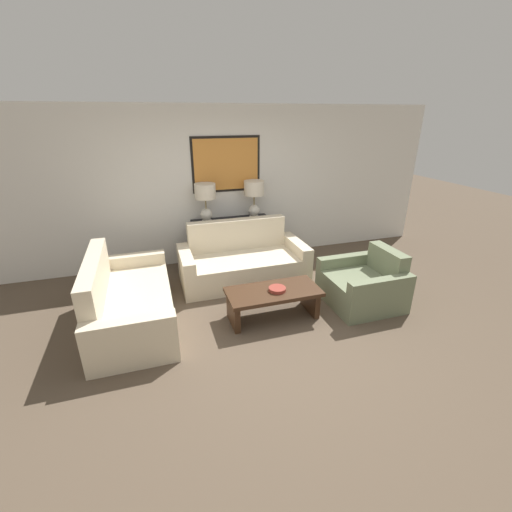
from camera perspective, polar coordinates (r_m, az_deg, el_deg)
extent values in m
plane|color=brown|center=(4.36, 3.41, -12.33)|extent=(20.00, 20.00, 0.00)
cube|color=silver|center=(6.12, -4.97, 11.55)|extent=(7.85, 0.10, 2.65)
cube|color=black|center=(6.00, -4.97, 14.97)|extent=(1.18, 0.01, 0.92)
cube|color=orange|center=(6.00, -4.95, 14.96)|extent=(1.10, 0.02, 0.84)
cube|color=black|center=(6.11, -4.09, 2.52)|extent=(1.36, 0.39, 0.80)
cylinder|color=silver|center=(5.90, -8.20, 5.82)|extent=(0.17, 0.17, 0.02)
sphere|color=silver|center=(5.87, -8.27, 6.87)|extent=(0.20, 0.20, 0.20)
cylinder|color=#8C7A51|center=(5.82, -8.37, 8.64)|extent=(0.02, 0.02, 0.17)
cylinder|color=beige|center=(5.77, -8.49, 10.66)|extent=(0.35, 0.35, 0.24)
cylinder|color=silver|center=(6.09, -0.31, 6.58)|extent=(0.17, 0.17, 0.02)
sphere|color=silver|center=(6.06, -0.32, 7.60)|extent=(0.20, 0.20, 0.20)
cylinder|color=#8C7A51|center=(6.01, -0.32, 9.33)|extent=(0.02, 0.02, 0.17)
cylinder|color=beige|center=(5.96, -0.33, 11.28)|extent=(0.35, 0.35, 0.24)
cube|color=beige|center=(5.40, -1.81, -2.43)|extent=(1.61, 0.77, 0.41)
cube|color=beige|center=(5.73, -3.15, 1.74)|extent=(1.61, 0.18, 0.91)
cube|color=beige|center=(5.30, -11.46, -2.43)|extent=(0.18, 0.95, 0.58)
cube|color=beige|center=(5.73, 6.58, -0.15)|extent=(0.18, 0.95, 0.58)
cube|color=beige|center=(4.69, -18.60, -7.92)|extent=(0.77, 1.61, 0.41)
cube|color=beige|center=(4.62, -24.86, -5.86)|extent=(0.18, 1.61, 0.91)
cube|color=beige|center=(3.89, -20.00, -13.52)|extent=(0.95, 0.18, 0.58)
cube|color=beige|center=(5.45, -19.72, -2.63)|extent=(0.95, 0.18, 0.58)
cube|color=#3D2616|center=(4.42, 2.90, -5.98)|extent=(1.20, 0.56, 0.05)
cube|color=#3D2616|center=(4.39, -3.81, -9.31)|extent=(0.07, 0.45, 0.35)
cube|color=#3D2616|center=(4.71, 9.01, -7.12)|extent=(0.07, 0.45, 0.35)
cylinder|color=#93382D|center=(4.39, 3.57, -5.53)|extent=(0.22, 0.22, 0.05)
cube|color=#707A5B|center=(5.01, 16.20, -5.56)|extent=(0.76, 0.68, 0.41)
cube|color=#707A5B|center=(5.19, 20.76, -2.88)|extent=(0.18, 0.68, 0.77)
cube|color=#707A5B|center=(5.32, 14.73, -2.69)|extent=(0.94, 0.14, 0.57)
cube|color=#707A5B|center=(4.74, 19.91, -6.69)|extent=(0.94, 0.14, 0.57)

